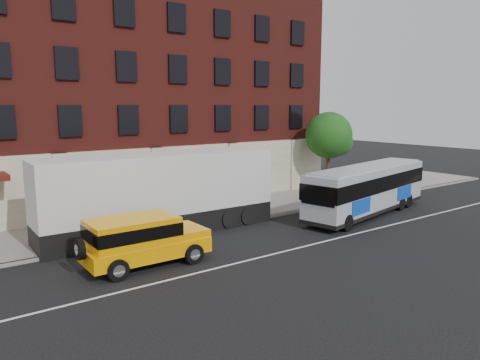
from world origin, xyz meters
TOP-DOWN VIEW (x-y plane):
  - ground at (0.00, 0.00)m, footprint 120.00×120.00m
  - sidewalk at (0.00, 9.00)m, footprint 60.00×6.00m
  - kerb at (0.00, 6.00)m, footprint 60.00×0.25m
  - lane_line at (0.00, 0.50)m, footprint 60.00×0.12m
  - building at (-0.01, 16.92)m, footprint 30.00×12.10m
  - sign_pole at (-8.50, 6.15)m, footprint 0.30×0.20m
  - street_tree at (13.54, 9.48)m, footprint 3.60×3.60m
  - city_bus at (10.20, 3.03)m, footprint 11.61×4.58m
  - yellow_suv at (-5.25, 2.68)m, footprint 5.63×2.51m
  - shipping_container at (-2.19, 6.80)m, footprint 12.95×2.95m

SIDE VIEW (x-z plane):
  - ground at x=0.00m, z-range 0.00..0.00m
  - lane_line at x=0.00m, z-range 0.00..0.01m
  - sidewalk at x=0.00m, z-range 0.00..0.15m
  - kerb at x=0.00m, z-range 0.00..0.15m
  - yellow_suv at x=-5.25m, z-range 0.16..2.30m
  - sign_pole at x=-8.50m, z-range 0.20..2.70m
  - city_bus at x=10.20m, z-range 0.16..3.27m
  - shipping_container at x=-2.19m, z-range -0.02..4.28m
  - street_tree at x=13.54m, z-range 1.31..7.51m
  - building at x=-0.01m, z-range 0.08..15.08m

